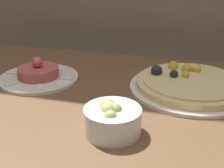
{
  "coord_description": "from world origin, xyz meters",
  "views": [
    {
      "loc": [
        0.15,
        -0.36,
        1.17
      ],
      "look_at": [
        -0.06,
        0.39,
        0.84
      ],
      "focal_mm": 50.0,
      "sensor_mm": 36.0,
      "label": 1
    }
  ],
  "objects": [
    {
      "name": "tartare_plate",
      "position": [
        -0.32,
        0.46,
        0.81
      ],
      "size": [
        0.25,
        0.25,
        0.08
      ],
      "color": "silver",
      "rests_on": "dining_table"
    },
    {
      "name": "small_bowl",
      "position": [
        -0.01,
        0.22,
        0.83
      ],
      "size": [
        0.13,
        0.13,
        0.08
      ],
      "color": "white",
      "rests_on": "dining_table"
    },
    {
      "name": "pizza_plate",
      "position": [
        0.15,
        0.51,
        0.81
      ],
      "size": [
        0.36,
        0.36,
        0.06
      ],
      "color": "silver",
      "rests_on": "dining_table"
    },
    {
      "name": "dining_table",
      "position": [
        0.0,
        0.39,
        0.69
      ],
      "size": [
        1.34,
        0.78,
        0.8
      ],
      "color": "brown",
      "rests_on": "ground_plane"
    }
  ]
}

